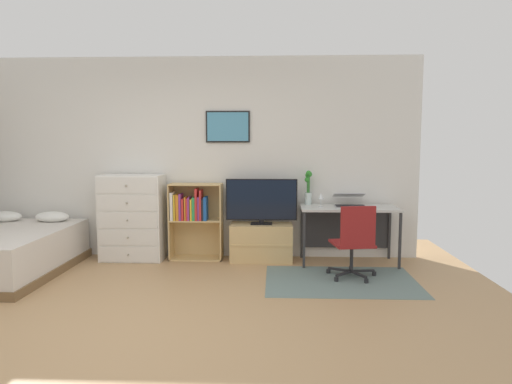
% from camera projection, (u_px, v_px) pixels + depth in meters
% --- Properties ---
extents(ground_plane, '(7.20, 7.20, 0.00)m').
position_uv_depth(ground_plane, '(145.00, 323.00, 4.03)').
color(ground_plane, tan).
extents(wall_back_with_posters, '(6.12, 0.09, 2.70)m').
position_uv_depth(wall_back_with_posters, '(192.00, 158.00, 6.29)').
color(wall_back_with_posters, silver).
rests_on(wall_back_with_posters, ground_plane).
extents(area_rug, '(1.70, 1.20, 0.01)m').
position_uv_depth(area_rug, '(341.00, 281.00, 5.22)').
color(area_rug, slate).
rests_on(area_rug, ground_plane).
extents(dresser, '(0.82, 0.46, 1.14)m').
position_uv_depth(dresser, '(133.00, 218.00, 6.14)').
color(dresser, white).
rests_on(dresser, ground_plane).
extents(bookshelf, '(0.70, 0.30, 1.02)m').
position_uv_depth(bookshelf, '(193.00, 214.00, 6.16)').
color(bookshelf, tan).
rests_on(bookshelf, ground_plane).
extents(tv_stand, '(0.81, 0.41, 0.49)m').
position_uv_depth(tv_stand, '(261.00, 242.00, 6.11)').
color(tv_stand, tan).
rests_on(tv_stand, ground_plane).
extents(television, '(0.93, 0.16, 0.60)m').
position_uv_depth(television, '(261.00, 202.00, 6.03)').
color(television, black).
rests_on(television, tv_stand).
extents(desk, '(1.24, 0.59, 0.74)m').
position_uv_depth(desk, '(348.00, 216.00, 6.02)').
color(desk, silver).
rests_on(desk, ground_plane).
extents(office_chair, '(0.58, 0.58, 0.86)m').
position_uv_depth(office_chair, '(354.00, 240.00, 5.26)').
color(office_chair, '#232326').
rests_on(office_chair, ground_plane).
extents(laptop, '(0.41, 0.44, 0.17)m').
position_uv_depth(laptop, '(350.00, 201.00, 5.99)').
color(laptop, '#B7B7BC').
rests_on(laptop, desk).
extents(computer_mouse, '(0.06, 0.10, 0.03)m').
position_uv_depth(computer_mouse, '(375.00, 206.00, 5.84)').
color(computer_mouse, silver).
rests_on(computer_mouse, desk).
extents(bamboo_vase, '(0.10, 0.10, 0.45)m').
position_uv_depth(bamboo_vase, '(308.00, 187.00, 6.12)').
color(bamboo_vase, silver).
rests_on(bamboo_vase, desk).
extents(wine_glass, '(0.07, 0.07, 0.18)m').
position_uv_depth(wine_glass, '(321.00, 197.00, 5.88)').
color(wine_glass, silver).
rests_on(wine_glass, desk).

